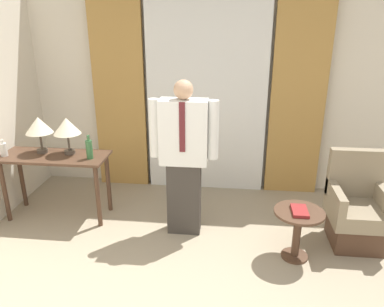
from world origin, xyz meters
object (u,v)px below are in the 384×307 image
object	(u,v)px
desk	(55,166)
bottle_by_lamp	(89,149)
armchair	(356,211)
side_table	(298,226)
book	(300,211)
table_lamp_right	(67,127)
bottle_near_edge	(4,149)
person	(184,155)
table_lamp_left	(39,126)

from	to	relation	value
desk	bottle_by_lamp	xyz separation A→B (m)	(0.44, -0.05, 0.23)
armchair	side_table	bearing A→B (deg)	-151.36
side_table	book	distance (m)	0.18
armchair	table_lamp_right	bearing A→B (deg)	175.18
bottle_near_edge	person	distance (m)	2.01
desk	book	world-z (taller)	desk
bottle_by_lamp	book	xyz separation A→B (m)	(2.16, -0.50, -0.34)
armchair	book	world-z (taller)	armchair
table_lamp_right	book	distance (m)	2.57
bottle_by_lamp	person	world-z (taller)	person
desk	table_lamp_right	xyz separation A→B (m)	(0.16, 0.07, 0.44)
table_lamp_left	person	bearing A→B (deg)	-8.33
armchair	book	size ratio (longest dim) A/B	4.10
desk	bottle_by_lamp	bearing A→B (deg)	-6.48
table_lamp_left	book	xyz separation A→B (m)	(2.76, -0.62, -0.54)
table_lamp_right	person	size ratio (longest dim) A/B	0.25
book	bottle_near_edge	bearing A→B (deg)	171.37
desk	armchair	bearing A→B (deg)	-3.33
bottle_by_lamp	person	bearing A→B (deg)	-6.55
table_lamp_right	bottle_near_edge	bearing A→B (deg)	-167.79
book	side_table	bearing A→B (deg)	83.53
armchair	bottle_near_edge	bearing A→B (deg)	178.31
bottle_near_edge	bottle_by_lamp	distance (m)	0.96
bottle_near_edge	table_lamp_left	bearing A→B (deg)	22.18
person	book	bearing A→B (deg)	-18.83
bottle_near_edge	book	bearing A→B (deg)	-8.63
person	side_table	world-z (taller)	person
side_table	book	xyz separation A→B (m)	(-0.00, -0.02, 0.17)
bottle_by_lamp	person	distance (m)	1.05
side_table	book	world-z (taller)	book
desk	bottle_near_edge	bearing A→B (deg)	-171.58
armchair	table_lamp_left	bearing A→B (deg)	175.64
bottle_near_edge	armchair	distance (m)	3.78
desk	table_lamp_left	bearing A→B (deg)	156.25
table_lamp_left	bottle_by_lamp	bearing A→B (deg)	-11.36
bottle_near_edge	armchair	world-z (taller)	armchair
bottle_near_edge	side_table	distance (m)	3.19
desk	armchair	distance (m)	3.25
table_lamp_right	person	world-z (taller)	person
bottle_by_lamp	side_table	xyz separation A→B (m)	(2.16, -0.48, -0.51)
table_lamp_left	book	distance (m)	2.88
desk	table_lamp_left	distance (m)	0.47
table_lamp_right	side_table	xyz separation A→B (m)	(2.44, -0.60, -0.71)
desk	person	distance (m)	1.51
table_lamp_right	person	distance (m)	1.35
table_lamp_left	book	size ratio (longest dim) A/B	1.79
table_lamp_left	book	world-z (taller)	table_lamp_left
armchair	side_table	size ratio (longest dim) A/B	1.87
person	side_table	bearing A→B (deg)	-17.82
bottle_near_edge	table_lamp_right	bearing A→B (deg)	12.21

